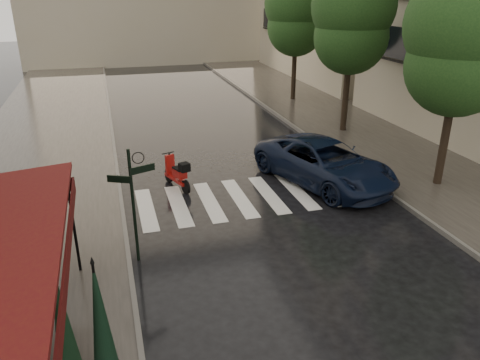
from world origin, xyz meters
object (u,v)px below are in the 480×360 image
parked_car (324,163)px  parasol_back (62,320)px  scooter (177,174)px  parasol_front (101,328)px

parked_car → parasol_back: 11.19m
scooter → parked_car: size_ratio=0.30×
scooter → parasol_front: 9.36m
scooter → parasol_front: (-2.62, -8.92, 1.07)m
parasol_front → parasol_back: 0.98m
scooter → parasol_back: size_ratio=0.72×
parasol_front → scooter: bearing=73.6°
scooter → parked_car: 5.30m
parasol_back → parasol_front: bearing=-45.2°
scooter → parasol_back: (-3.30, -8.24, 0.85)m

